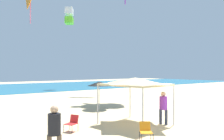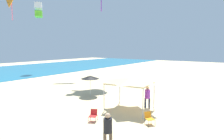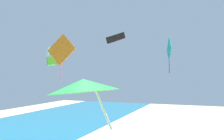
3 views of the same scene
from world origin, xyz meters
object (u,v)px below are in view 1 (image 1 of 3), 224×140
Objects in this scene: folding_chair_near_cooler at (146,130)px; person_near_umbrella at (163,105)px; canopy_tent at (135,82)px; kite_box_white at (69,16)px; folding_chair_facing_ocean at (72,122)px; person_far_stroller at (54,128)px; beach_umbrella at (99,84)px.

person_near_umbrella reaches higher than folding_chair_near_cooler.
folding_chair_near_cooler is (-1.86, -2.59, -2.02)m from canopy_tent.
folding_chair_near_cooler is at bearing 108.68° from kite_box_white.
folding_chair_facing_ocean is (-3.66, 0.90, -2.02)m from canopy_tent.
kite_box_white is (8.83, 28.43, 11.76)m from person_near_umbrella.
canopy_tent is 1.95× the size of person_far_stroller.
folding_chair_near_cooler is at bearing 20.75° from person_far_stroller.
folding_chair_near_cooler is at bearing 97.93° from person_near_umbrella.
person_near_umbrella is (4.93, -1.92, 0.65)m from folding_chair_facing_ocean.
beach_umbrella is 10.96m from person_far_stroller.
folding_chair_facing_ocean is 3.93m from folding_chair_near_cooler.
kite_box_white is at bearing 69.76° from canopy_tent.
folding_chair_facing_ocean is 5.33m from person_near_umbrella.
folding_chair_near_cooler is at bearing -125.63° from canopy_tent.
beach_umbrella is 25.68m from kite_box_white.
canopy_tent is 1.65× the size of beach_umbrella.
kite_box_white is (10.10, 27.41, 10.39)m from canopy_tent.
canopy_tent is 1.25× the size of kite_box_white.
person_near_umbrella is at bearing 113.17° from kite_box_white.
beach_umbrella reaches higher than person_near_umbrella.
kite_box_white is (16.13, 29.57, 11.76)m from person_far_stroller.
folding_chair_near_cooler is 0.43× the size of person_far_stroller.
person_near_umbrella is at bearing 43.22° from folding_chair_facing_ocean.
beach_umbrella is 0.75× the size of kite_box_white.
person_near_umbrella is (-0.19, -6.79, -0.95)m from beach_umbrella.
person_far_stroller reaches higher than person_near_umbrella.
folding_chair_near_cooler is (-3.33, -8.37, -1.60)m from beach_umbrella.
canopy_tent reaches higher than beach_umbrella.
canopy_tent is 3.77m from folding_chair_near_cooler.
beach_umbrella reaches higher than person_far_stroller.
person_far_stroller is (-6.03, -2.16, -1.37)m from canopy_tent.
folding_chair_near_cooler is 0.43× the size of person_near_umbrella.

